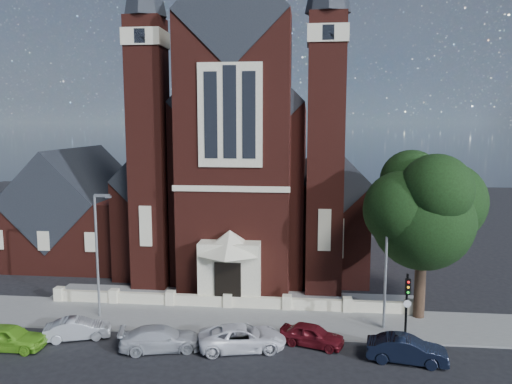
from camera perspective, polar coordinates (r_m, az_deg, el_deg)
ground at (r=42.82m, az=-1.39°, el=-9.06°), size 120.00×120.00×0.00m
pavement_strip at (r=33.03m, az=-3.78°, el=-14.34°), size 60.00×5.00×0.12m
forecourt_paving at (r=36.71m, az=-2.71°, el=-12.00°), size 26.00×3.00×0.14m
forecourt_wall at (r=34.86m, az=-3.21°, el=-13.11°), size 24.00×0.40×0.90m
church at (r=49.03m, az=-0.25°, el=2.87°), size 20.01×34.90×29.20m
parish_hall at (r=49.25m, az=-19.76°, el=-2.48°), size 12.00×12.20×10.24m
street_tree at (r=32.66m, az=18.86°, el=-2.29°), size 6.40×6.60×10.70m
street_lamp_left at (r=33.36m, az=-17.60°, el=-6.17°), size 1.16×0.22×8.09m
street_lamp_right at (r=31.04m, az=14.82°, el=-7.11°), size 1.16×0.22×8.09m
traffic_signal at (r=30.30m, az=16.88°, el=-11.55°), size 0.28×0.42×4.00m
car_lime_van at (r=31.93m, az=-26.46°, el=-14.64°), size 4.14×1.71×1.40m
car_silver_a at (r=31.83m, az=-19.70°, el=-14.51°), size 3.91×2.43×1.22m
car_silver_b at (r=29.26m, az=-10.81°, el=-16.11°), size 4.84×2.86×1.32m
car_white_suv at (r=28.86m, az=-1.57°, el=-16.27°), size 5.25×3.26×1.35m
car_dark_red at (r=29.47m, az=6.41°, el=-15.92°), size 3.92×2.50×1.24m
car_navy at (r=28.59m, az=16.85°, el=-16.86°), size 4.32×2.04×1.37m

